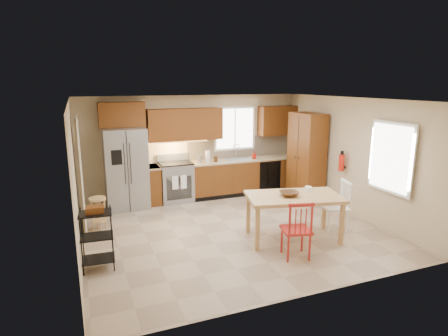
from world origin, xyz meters
name	(u,v)px	position (x,y,z in m)	size (l,w,h in m)	color
floor	(232,230)	(0.00, 0.00, 0.00)	(5.50, 5.50, 0.00)	tan
ceiling	(233,99)	(0.00, 0.00, 2.50)	(5.50, 5.00, 0.02)	silver
wall_back	(193,146)	(0.00, 2.50, 1.25)	(5.50, 0.02, 2.50)	#CCB793
wall_front	(309,208)	(0.00, -2.50, 1.25)	(5.50, 0.02, 2.50)	#CCB793
wall_left	(75,181)	(-2.75, 0.00, 1.25)	(0.02, 5.00, 2.50)	#CCB793
wall_right	(351,157)	(2.75, 0.00, 1.25)	(0.02, 5.00, 2.50)	#CCB793
refrigerator	(126,169)	(-1.70, 2.12, 0.91)	(0.92, 0.75, 1.82)	gray
range_stove	(176,182)	(-0.55, 2.19, 0.46)	(0.76, 0.63, 0.92)	gray
base_cabinet_narrow	(153,185)	(-1.10, 2.20, 0.45)	(0.30, 0.60, 0.90)	#633312
base_cabinet_run	(245,176)	(1.29, 2.20, 0.45)	(2.92, 0.60, 0.90)	#633312
dishwasher	(270,176)	(1.85, 1.91, 0.45)	(0.60, 0.02, 0.78)	black
backsplash	(241,146)	(1.29, 2.48, 1.18)	(2.92, 0.03, 0.55)	beige
upper_over_fridge	(122,115)	(-1.70, 2.33, 2.10)	(1.00, 0.35, 0.55)	#613410
upper_left_block	(185,124)	(-0.25, 2.33, 1.83)	(1.80, 0.35, 0.75)	#613410
upper_right_block	(277,120)	(2.25, 2.33, 1.83)	(1.00, 0.35, 0.75)	#613410
window_back	(235,128)	(1.10, 2.48, 1.65)	(1.12, 0.04, 1.12)	white
sink	(239,161)	(1.10, 2.20, 0.86)	(0.62, 0.46, 0.16)	gray
undercab_glow	(173,142)	(-0.55, 2.30, 1.43)	(1.60, 0.30, 0.01)	#FFBF66
soap_bottle	(254,155)	(1.48, 2.10, 1.00)	(0.09, 0.09, 0.19)	red
paper_towel	(208,157)	(0.25, 2.15, 1.04)	(0.12, 0.12, 0.28)	white
canister_steel	(200,159)	(0.05, 2.15, 0.99)	(0.11, 0.11, 0.18)	gray
canister_wood	(216,159)	(0.45, 2.12, 0.97)	(0.10, 0.10, 0.14)	#4D2E14
pantry	(306,157)	(2.43, 1.20, 1.05)	(0.50, 0.95, 2.10)	#633312
fire_extinguisher	(341,163)	(2.63, 0.15, 1.10)	(0.12, 0.12, 0.36)	red
window_right	(391,158)	(2.68, -1.15, 1.45)	(0.04, 1.02, 1.32)	white
doorway	(80,175)	(-2.67, 1.30, 1.05)	(0.04, 0.95, 2.10)	#8C7A59
dining_table	(293,218)	(0.87, -0.79, 0.41)	(1.66, 0.94, 0.81)	tan
chair_red	(296,229)	(0.52, -1.44, 0.49)	(0.46, 0.46, 0.98)	#A71F19
chair_white	(335,206)	(1.82, -0.74, 0.49)	(0.46, 0.46, 0.98)	white
table_bowl	(289,196)	(0.77, -0.79, 0.82)	(0.34, 0.34, 0.08)	#4D2E14
table_jar	(308,190)	(1.24, -0.68, 0.85)	(0.13, 0.13, 0.15)	white
bar_stool	(99,214)	(-2.40, 0.94, 0.33)	(0.32, 0.32, 0.65)	tan
utility_cart	(97,240)	(-2.50, -0.67, 0.47)	(0.47, 0.37, 0.95)	black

